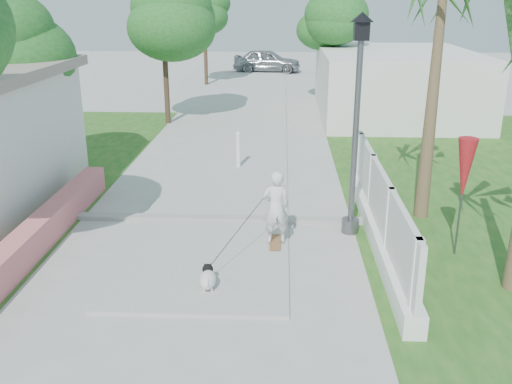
# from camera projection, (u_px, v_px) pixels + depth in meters

# --- Properties ---
(path_strip) EXTENTS (3.20, 36.00, 0.06)m
(path_strip) POSITION_uv_depth(u_px,v_px,m) (251.00, 104.00, 25.82)
(path_strip) COLOR #B7B7B2
(path_strip) RESTS_ON ground
(curb) EXTENTS (6.50, 0.25, 0.10)m
(curb) POSITION_uv_depth(u_px,v_px,m) (216.00, 219.00, 12.61)
(curb) COLOR #999993
(curb) RESTS_ON ground
(grass_right) EXTENTS (8.00, 20.00, 0.01)m
(grass_right) POSITION_uv_depth(u_px,v_px,m) (504.00, 195.00, 14.20)
(grass_right) COLOR #21561B
(grass_right) RESTS_ON ground
(pink_wall) EXTENTS (0.45, 8.20, 0.80)m
(pink_wall) POSITION_uv_depth(u_px,v_px,m) (20.00, 252.00, 10.36)
(pink_wall) COLOR #D56D6E
(pink_wall) RESTS_ON ground
(lattice_fence) EXTENTS (0.35, 7.00, 1.50)m
(lattice_fence) POSITION_uv_depth(u_px,v_px,m) (379.00, 217.00, 11.35)
(lattice_fence) COLOR white
(lattice_fence) RESTS_ON ground
(building_right) EXTENTS (6.00, 8.00, 2.60)m
(building_right) POSITION_uv_depth(u_px,v_px,m) (395.00, 83.00, 23.25)
(building_right) COLOR silver
(building_right) RESTS_ON ground
(street_lamp) EXTENTS (0.44, 0.44, 4.44)m
(street_lamp) POSITION_uv_depth(u_px,v_px,m) (356.00, 119.00, 11.22)
(street_lamp) COLOR #59595E
(street_lamp) RESTS_ON ground
(bollard) EXTENTS (0.14, 0.14, 1.09)m
(bollard) POSITION_uv_depth(u_px,v_px,m) (238.00, 149.00, 16.19)
(bollard) COLOR white
(bollard) RESTS_ON ground
(patio_umbrella) EXTENTS (0.36, 0.36, 2.30)m
(patio_umbrella) POSITION_uv_depth(u_px,v_px,m) (465.00, 171.00, 10.44)
(patio_umbrella) COLOR #59595E
(patio_umbrella) RESTS_ON ground
(tree_left_mid) EXTENTS (3.20, 3.20, 4.85)m
(tree_left_mid) POSITION_uv_depth(u_px,v_px,m) (3.00, 48.00, 14.05)
(tree_left_mid) COLOR #4C3826
(tree_left_mid) RESTS_ON ground
(tree_path_left) EXTENTS (3.40, 3.40, 5.23)m
(tree_path_left) POSITION_uv_depth(u_px,v_px,m) (163.00, 21.00, 20.91)
(tree_path_left) COLOR #4C3826
(tree_path_left) RESTS_ON ground
(tree_path_right) EXTENTS (3.00, 3.00, 4.79)m
(tree_path_right) POSITION_uv_depth(u_px,v_px,m) (325.00, 25.00, 24.52)
(tree_path_right) COLOR #4C3826
(tree_path_right) RESTS_ON ground
(tree_path_far) EXTENTS (3.20, 3.20, 5.17)m
(tree_path_far) POSITION_uv_depth(u_px,v_px,m) (205.00, 12.00, 30.34)
(tree_path_far) COLOR #4C3826
(tree_path_far) RESTS_ON ground
(palm_far) EXTENTS (1.80, 1.80, 5.30)m
(palm_far) POSITION_uv_depth(u_px,v_px,m) (442.00, 8.00, 11.41)
(palm_far) COLOR brown
(palm_far) RESTS_ON ground
(skateboarder) EXTENTS (1.40, 2.08, 1.56)m
(skateboarder) POSITION_uv_depth(u_px,v_px,m) (247.00, 226.00, 10.54)
(skateboarder) COLOR #925D3A
(skateboarder) RESTS_ON ground
(dog) EXTENTS (0.33, 0.63, 0.43)m
(dog) POSITION_uv_depth(u_px,v_px,m) (208.00, 278.00, 9.57)
(dog) COLOR silver
(dog) RESTS_ON ground
(parked_car) EXTENTS (4.36, 2.04, 1.44)m
(parked_car) POSITION_uv_depth(u_px,v_px,m) (267.00, 61.00, 36.32)
(parked_car) COLOR #A1A5A9
(parked_car) RESTS_ON ground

